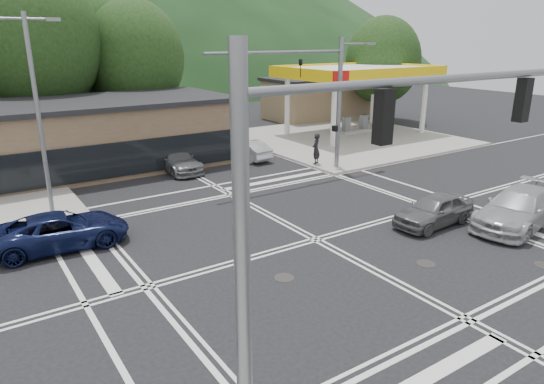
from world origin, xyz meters
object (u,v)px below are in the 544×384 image
car_blue_west (61,230)px  car_queue_a (248,150)px  car_silver_east (519,208)px  car_grey_center (434,210)px  car_queue_b (165,142)px  car_northbound (176,160)px  pedestrian (316,149)px

car_blue_west → car_queue_a: size_ratio=1.29×
car_blue_west → car_silver_east: size_ratio=0.90×
car_grey_center → car_queue_b: 20.83m
car_northbound → car_grey_center: bearing=-70.3°
car_queue_a → car_blue_west: bearing=26.5°
car_blue_west → car_queue_b: bearing=-32.4°
car_silver_east → car_northbound: 19.19m
car_northbound → pedestrian: pedestrian is taller
car_silver_east → car_queue_b: car_silver_east is taller
car_blue_west → car_queue_a: 16.07m
car_grey_center → car_northbound: (-5.90, 14.87, -0.01)m
car_queue_b → pedestrian: pedestrian is taller
car_silver_east → car_queue_a: car_silver_east is taller
car_queue_a → car_northbound: size_ratio=0.83×
car_grey_center → pedestrian: bearing=167.1°
car_blue_west → car_silver_east: car_silver_east is taller
car_grey_center → car_northbound: car_grey_center is taller
car_grey_center → pedestrian: pedestrian is taller
car_northbound → pedestrian: size_ratio=2.42×
car_grey_center → car_queue_b: car_grey_center is taller
car_queue_a → pedestrian: pedestrian is taller
car_grey_center → pedestrian: (2.10, 11.01, 0.43)m
car_queue_a → car_queue_b: (-3.80, 5.30, 0.04)m
car_grey_center → car_silver_east: car_silver_east is taller
car_queue_b → car_northbound: (-1.50, -5.49, 0.00)m
car_blue_west → car_grey_center: size_ratio=1.24×
car_queue_a → car_silver_east: bearing=96.4°
car_blue_west → car_silver_east: (17.23, -8.70, 0.11)m
car_grey_center → car_queue_a: (-0.60, 15.06, -0.05)m
car_queue_b → car_silver_east: bearing=108.7°
car_silver_east → car_queue_a: (-3.59, 17.20, -0.17)m
car_silver_east → car_northbound: car_silver_east is taller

